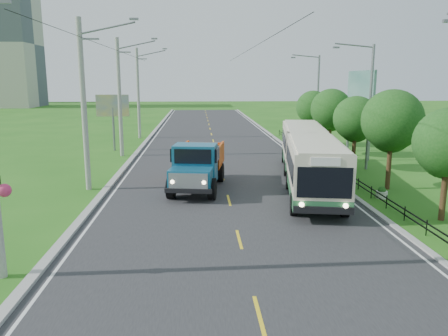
{
  "coord_description": "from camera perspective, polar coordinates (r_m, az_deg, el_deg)",
  "views": [
    {
      "loc": [
        -1.66,
        -17.11,
        6.51
      ],
      "look_at": [
        -0.29,
        5.67,
        1.9
      ],
      "focal_mm": 35.0,
      "sensor_mm": 36.0,
      "label": 1
    }
  ],
  "objects": [
    {
      "name": "tree_third",
      "position": [
        27.87,
        21.08,
        5.47
      ],
      "size": [
        3.6,
        3.62,
        6.0
      ],
      "color": "#382314",
      "rests_on": "ground"
    },
    {
      "name": "tree_second",
      "position": [
        22.64,
        27.21,
        2.56
      ],
      "size": [
        3.18,
        3.26,
        5.3
      ],
      "color": "#382314",
      "rests_on": "ground"
    },
    {
      "name": "planter_near",
      "position": [
        26.04,
        19.91,
        -3.11
      ],
      "size": [
        0.64,
        0.64,
        0.67
      ],
      "color": "silver",
      "rests_on": "ground"
    },
    {
      "name": "dump_truck",
      "position": [
        26.35,
        -3.43,
        0.7
      ],
      "size": [
        3.58,
        7.12,
        2.86
      ],
      "rotation": [
        0.0,
        0.0,
        -0.16
      ],
      "color": "#14577A",
      "rests_on": "ground"
    },
    {
      "name": "railing_right",
      "position": [
        33.17,
        13.56,
        0.31
      ],
      "size": [
        0.04,
        40.0,
        0.6
      ],
      "primitive_type": "cube",
      "color": "black",
      "rests_on": "ground"
    },
    {
      "name": "tree_back",
      "position": [
        44.85,
        11.54,
        7.54
      ],
      "size": [
        3.3,
        3.36,
        5.5
      ],
      "color": "#382314",
      "rests_on": "ground"
    },
    {
      "name": "centre_dash",
      "position": [
        18.38,
        1.99,
        -9.26
      ],
      "size": [
        0.12,
        2.2,
        0.0
      ],
      "primitive_type": "cube",
      "color": "yellow",
      "rests_on": "road"
    },
    {
      "name": "planter_mid",
      "position": [
        33.35,
        14.54,
        0.29
      ],
      "size": [
        0.64,
        0.64,
        0.67
      ],
      "color": "silver",
      "rests_on": "ground"
    },
    {
      "name": "road",
      "position": [
        37.71,
        -0.87,
        1.49
      ],
      "size": [
        14.0,
        120.0,
        0.02
      ],
      "primitive_type": "cube",
      "color": "#28282B",
      "rests_on": "ground"
    },
    {
      "name": "ground",
      "position": [
        18.39,
        1.99,
        -9.33
      ],
      "size": [
        240.0,
        240.0,
        0.0
      ],
      "primitive_type": "plane",
      "color": "#246116",
      "rests_on": "ground"
    },
    {
      "name": "tree_fourth",
      "position": [
        33.44,
        16.81,
        5.92
      ],
      "size": [
        3.24,
        3.31,
        5.4
      ],
      "color": "#382314",
      "rests_on": "ground"
    },
    {
      "name": "pole_far",
      "position": [
        50.57,
        -11.1,
        9.61
      ],
      "size": [
        3.51,
        0.32,
        10.0
      ],
      "color": "gray",
      "rests_on": "ground"
    },
    {
      "name": "curb_left",
      "position": [
        38.07,
        -11.76,
        1.45
      ],
      "size": [
        0.4,
        120.0,
        0.15
      ],
      "primitive_type": "cube",
      "color": "#9E9E99",
      "rests_on": "ground"
    },
    {
      "name": "edge_line_left",
      "position": [
        38.0,
        -10.94,
        1.38
      ],
      "size": [
        0.12,
        120.0,
        0.0
      ],
      "primitive_type": "cube",
      "color": "silver",
      "rests_on": "road"
    },
    {
      "name": "planter_far",
      "position": [
        40.91,
        11.13,
        2.45
      ],
      "size": [
        0.64,
        0.64,
        0.67
      ],
      "color": "silver",
      "rests_on": "ground"
    },
    {
      "name": "bus",
      "position": [
        28.12,
        10.92,
        1.88
      ],
      "size": [
        5.36,
        17.01,
        3.24
      ],
      "rotation": [
        0.0,
        0.0,
        -0.16
      ],
      "color": "#276339",
      "rests_on": "ground"
    },
    {
      "name": "pole_mid",
      "position": [
        38.71,
        -13.43,
        9.02
      ],
      "size": [
        3.51,
        0.32,
        10.0
      ],
      "color": "gray",
      "rests_on": "ground"
    },
    {
      "name": "streetlight_far",
      "position": [
        46.79,
        11.96,
        9.21
      ],
      "size": [
        3.02,
        0.2,
        9.07
      ],
      "color": "slate",
      "rests_on": "ground"
    },
    {
      "name": "billboard_left",
      "position": [
        41.94,
        -14.34,
        7.46
      ],
      "size": [
        3.0,
        0.2,
        5.2
      ],
      "color": "slate",
      "rests_on": "ground"
    },
    {
      "name": "curb_right",
      "position": [
        38.69,
        9.77,
        1.64
      ],
      "size": [
        0.3,
        120.0,
        0.1
      ],
      "primitive_type": "cube",
      "color": "#9E9E99",
      "rests_on": "ground"
    },
    {
      "name": "edge_line_right",
      "position": [
        38.58,
        9.05,
        1.6
      ],
      "size": [
        0.12,
        120.0,
        0.0
      ],
      "primitive_type": "cube",
      "color": "silver",
      "rests_on": "road"
    },
    {
      "name": "tree_fifth",
      "position": [
        39.08,
        13.81,
        7.2
      ],
      "size": [
        3.48,
        3.52,
        5.8
      ],
      "color": "#382314",
      "rests_on": "ground"
    },
    {
      "name": "pole_near",
      "position": [
        26.97,
        -17.78,
        7.87
      ],
      "size": [
        3.51,
        0.32,
        10.0
      ],
      "color": "gray",
      "rests_on": "ground"
    },
    {
      "name": "streetlight_mid",
      "position": [
        33.5,
        18.3,
        8.1
      ],
      "size": [
        3.02,
        0.2,
        9.07
      ],
      "color": "slate",
      "rests_on": "ground"
    },
    {
      "name": "billboard_right",
      "position": [
        39.67,
        17.39,
        9.23
      ],
      "size": [
        0.24,
        6.0,
        7.3
      ],
      "color": "slate",
      "rests_on": "ground"
    }
  ]
}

